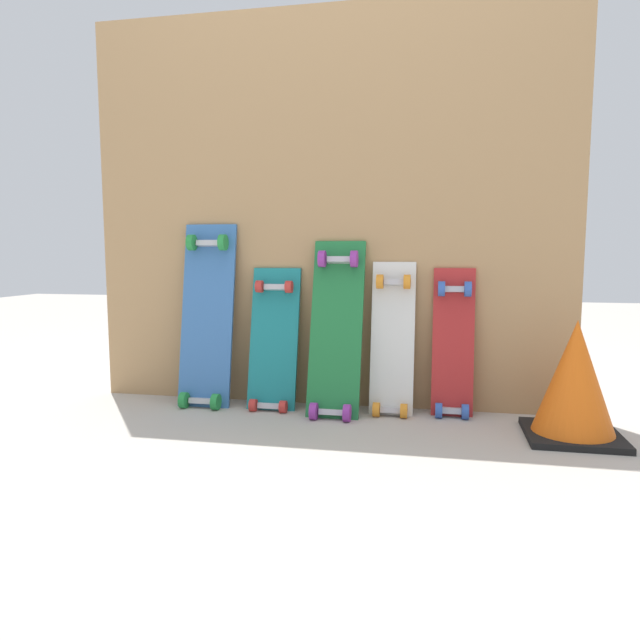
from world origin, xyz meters
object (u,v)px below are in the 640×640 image
object	(u,v)px
skateboard_red	(453,350)
skateboard_blue	(207,322)
skateboard_teal	(273,346)
skateboard_green	(336,335)
skateboard_white	(392,346)
traffic_cone	(575,381)

from	to	relation	value
skateboard_red	skateboard_blue	bearing A→B (deg)	-178.30
skateboard_teal	skateboard_green	world-z (taller)	skateboard_green
skateboard_white	skateboard_red	xyz separation A→B (m)	(0.25, 0.02, -0.01)
skateboard_white	traffic_cone	world-z (taller)	skateboard_white
skateboard_white	traffic_cone	xyz separation A→B (m)	(0.68, -0.22, -0.07)
skateboard_white	traffic_cone	bearing A→B (deg)	-17.71
skateboard_white	skateboard_red	distance (m)	0.25
skateboard_blue	skateboard_green	world-z (taller)	skateboard_blue
skateboard_teal	skateboard_red	world-z (taller)	skateboard_red
skateboard_teal	skateboard_white	xyz separation A→B (m)	(0.52, 0.01, 0.02)
skateboard_green	skateboard_red	distance (m)	0.50
skateboard_teal	skateboard_blue	bearing A→B (deg)	-179.23
skateboard_teal	skateboard_red	distance (m)	0.77
skateboard_green	traffic_cone	bearing A→B (deg)	-10.23
skateboard_blue	skateboard_red	bearing A→B (deg)	1.70
skateboard_green	skateboard_teal	bearing A→B (deg)	171.81
skateboard_blue	skateboard_red	distance (m)	1.09
skateboard_green	skateboard_red	xyz separation A→B (m)	(0.49, 0.07, -0.06)
skateboard_teal	skateboard_white	bearing A→B (deg)	1.25
skateboard_teal	skateboard_red	xyz separation A→B (m)	(0.77, 0.03, 0.01)
skateboard_blue	skateboard_teal	bearing A→B (deg)	0.77
skateboard_teal	skateboard_red	size ratio (longest dim) A/B	1.01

